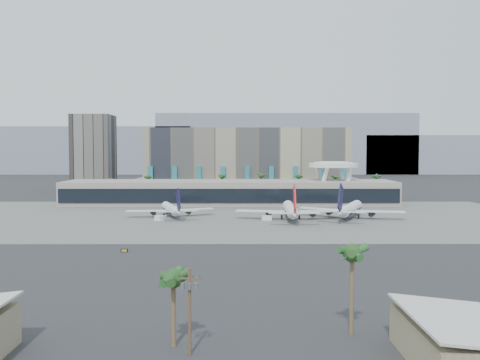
{
  "coord_description": "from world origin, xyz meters",
  "views": [
    {
      "loc": [
        4.68,
        -167.54,
        27.99
      ],
      "look_at": [
        5.2,
        40.0,
        16.33
      ],
      "focal_mm": 40.0,
      "sensor_mm": 36.0,
      "label": 1
    }
  ],
  "objects_px": {
    "airliner_centre": "(291,210)",
    "airliner_left": "(171,209)",
    "utility_pole": "(190,304)",
    "airliner_right": "(350,209)",
    "taxiway_sign": "(124,250)",
    "service_vehicle_b": "(267,218)",
    "service_vehicle_a": "(160,218)"
  },
  "relations": [
    {
      "from": "airliner_centre",
      "to": "airliner_left",
      "type": "bearing_deg",
      "value": 170.99
    },
    {
      "from": "airliner_centre",
      "to": "utility_pole",
      "type": "bearing_deg",
      "value": -99.58
    },
    {
      "from": "utility_pole",
      "to": "airliner_right",
      "type": "xyz_separation_m",
      "value": [
        52.23,
        146.01,
        -3.21
      ]
    },
    {
      "from": "airliner_left",
      "to": "taxiway_sign",
      "type": "bearing_deg",
      "value": -109.33
    },
    {
      "from": "taxiway_sign",
      "to": "service_vehicle_b",
      "type": "bearing_deg",
      "value": 50.62
    },
    {
      "from": "airliner_centre",
      "to": "service_vehicle_b",
      "type": "distance_m",
      "value": 10.57
    },
    {
      "from": "airliner_left",
      "to": "service_vehicle_a",
      "type": "bearing_deg",
      "value": -118.98
    },
    {
      "from": "utility_pole",
      "to": "airliner_left",
      "type": "bearing_deg",
      "value": 98.13
    },
    {
      "from": "service_vehicle_a",
      "to": "airliner_left",
      "type": "bearing_deg",
      "value": 101.88
    },
    {
      "from": "utility_pole",
      "to": "taxiway_sign",
      "type": "distance_m",
      "value": 78.13
    },
    {
      "from": "airliner_right",
      "to": "service_vehicle_a",
      "type": "bearing_deg",
      "value": -152.06
    },
    {
      "from": "airliner_left",
      "to": "service_vehicle_b",
      "type": "bearing_deg",
      "value": -33.39
    },
    {
      "from": "utility_pole",
      "to": "airliner_right",
      "type": "bearing_deg",
      "value": 70.32
    },
    {
      "from": "taxiway_sign",
      "to": "utility_pole",
      "type": "bearing_deg",
      "value": -77.97
    },
    {
      "from": "airliner_right",
      "to": "service_vehicle_b",
      "type": "distance_m",
      "value": 35.14
    },
    {
      "from": "airliner_left",
      "to": "airliner_right",
      "type": "xyz_separation_m",
      "value": [
        73.84,
        -5.19,
        0.58
      ]
    },
    {
      "from": "utility_pole",
      "to": "service_vehicle_b",
      "type": "bearing_deg",
      "value": 82.73
    },
    {
      "from": "airliner_left",
      "to": "airliner_right",
      "type": "height_order",
      "value": "airliner_right"
    },
    {
      "from": "utility_pole",
      "to": "taxiway_sign",
      "type": "relative_size",
      "value": 5.94
    },
    {
      "from": "utility_pole",
      "to": "service_vehicle_a",
      "type": "xyz_separation_m",
      "value": [
        -24.29,
        138.52,
        -6.1
      ]
    },
    {
      "from": "service_vehicle_a",
      "to": "service_vehicle_b",
      "type": "bearing_deg",
      "value": 25.33
    },
    {
      "from": "airliner_centre",
      "to": "service_vehicle_b",
      "type": "height_order",
      "value": "airliner_centre"
    },
    {
      "from": "airliner_left",
      "to": "service_vehicle_a",
      "type": "relative_size",
      "value": 8.78
    },
    {
      "from": "airliner_left",
      "to": "airliner_centre",
      "type": "distance_m",
      "value": 50.04
    },
    {
      "from": "service_vehicle_a",
      "to": "airliner_right",
      "type": "bearing_deg",
      "value": 29.43
    },
    {
      "from": "service_vehicle_b",
      "to": "taxiway_sign",
      "type": "xyz_separation_m",
      "value": [
        -42.54,
        -65.8,
        -0.53
      ]
    },
    {
      "from": "airliner_left",
      "to": "airliner_right",
      "type": "relative_size",
      "value": 0.88
    },
    {
      "from": "airliner_centre",
      "to": "taxiway_sign",
      "type": "relative_size",
      "value": 22.75
    },
    {
      "from": "airliner_right",
      "to": "airliner_left",
      "type": "bearing_deg",
      "value": -161.66
    },
    {
      "from": "utility_pole",
      "to": "airliner_centre",
      "type": "bearing_deg",
      "value": 79.01
    },
    {
      "from": "utility_pole",
      "to": "service_vehicle_b",
      "type": "relative_size",
      "value": 3.13
    },
    {
      "from": "airliner_centre",
      "to": "taxiway_sign",
      "type": "height_order",
      "value": "airliner_centre"
    }
  ]
}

